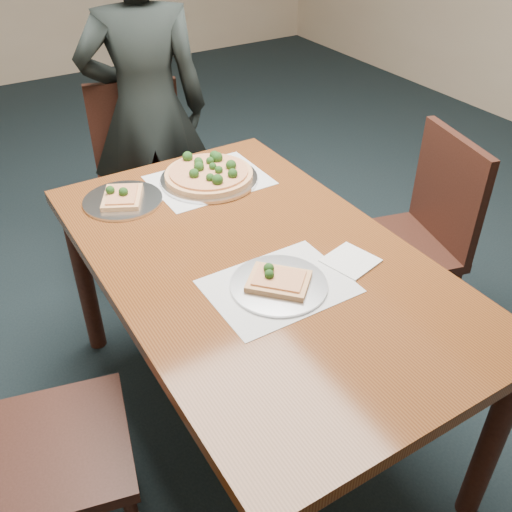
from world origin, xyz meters
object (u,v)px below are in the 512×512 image
diner (147,112)px  chair_right (416,232)px  chair_far (142,170)px  pizza_pan (209,174)px  chair_left (14,444)px  dining_table (256,279)px  slice_plate_far (122,199)px  slice_plate_near (278,283)px

diner → chair_right: bearing=138.4°
chair_far → pizza_pan: (0.04, -0.65, 0.26)m
chair_left → dining_table: bearing=-68.9°
chair_left → diner: 1.61m
dining_table → pizza_pan: 0.53m
diner → slice_plate_far: diner is taller
pizza_pan → slice_plate_near: bearing=-100.9°
dining_table → slice_plate_far: bearing=113.5°
diner → pizza_pan: 0.67m
slice_plate_near → diner: bearing=83.2°
chair_far → chair_right: bearing=-38.9°
dining_table → diner: 1.19m
chair_right → slice_plate_far: bearing=-98.9°
chair_far → chair_left: size_ratio=1.00×
slice_plate_far → pizza_pan: bearing=-3.3°
chair_right → diner: bearing=-134.1°
dining_table → slice_plate_near: size_ratio=5.36×
dining_table → slice_plate_far: 0.59m
chair_right → slice_plate_near: bearing=-59.1°
pizza_pan → chair_far: bearing=93.2°
chair_left → diner: size_ratio=0.58×
chair_far → chair_right: size_ratio=1.00×
slice_plate_far → slice_plate_near: bearing=-73.3°
pizza_pan → slice_plate_far: bearing=176.7°
chair_right → pizza_pan: chair_right is taller
dining_table → chair_right: (0.81, 0.08, -0.14)m
dining_table → chair_left: size_ratio=1.65×
chair_far → chair_right: (0.74, -1.08, 0.00)m
slice_plate_near → slice_plate_far: size_ratio=1.00×
pizza_pan → slice_plate_far: (-0.34, 0.02, -0.01)m
dining_table → diner: bearing=83.4°
dining_table → chair_left: 0.82m
chair_right → slice_plate_near: (-0.83, -0.24, 0.25)m
chair_right → diner: 1.31m
chair_left → pizza_pan: 1.13m
pizza_pan → chair_right: bearing=-31.4°
chair_right → slice_plate_near: chair_right is taller
pizza_pan → slice_plate_far: 0.34m
diner → pizza_pan: size_ratio=4.30×
dining_table → chair_right: chair_right is taller
chair_right → dining_table: bearing=-69.6°
chair_far → slice_plate_near: (-0.09, -1.32, 0.25)m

